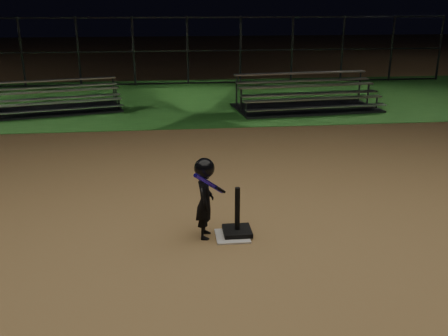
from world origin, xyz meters
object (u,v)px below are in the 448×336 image
(bleacher_left, at_px, (59,105))
(bleacher_right, at_px, (306,102))
(batting_tee, at_px, (237,225))
(home_plate, at_px, (232,236))
(child_batter, at_px, (205,196))

(bleacher_left, height_order, bleacher_right, bleacher_right)
(batting_tee, bearing_deg, home_plate, -140.21)
(home_plate, relative_size, bleacher_left, 0.12)
(batting_tee, xyz_separation_m, child_batter, (-0.44, -0.00, 0.45))
(batting_tee, height_order, bleacher_right, bleacher_right)
(batting_tee, relative_size, bleacher_left, 0.18)
(child_batter, distance_m, bleacher_right, 8.71)
(bleacher_right, bearing_deg, batting_tee, -117.49)
(batting_tee, xyz_separation_m, bleacher_right, (3.16, 7.92, 0.07))
(home_plate, xyz_separation_m, bleacher_right, (3.23, 7.98, 0.20))
(home_plate, xyz_separation_m, child_batter, (-0.36, 0.06, 0.58))
(child_batter, bearing_deg, home_plate, -91.68)
(bleacher_right, bearing_deg, child_batter, -120.15)
(child_batter, relative_size, bleacher_right, 0.26)
(child_batter, bearing_deg, bleacher_left, 30.09)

